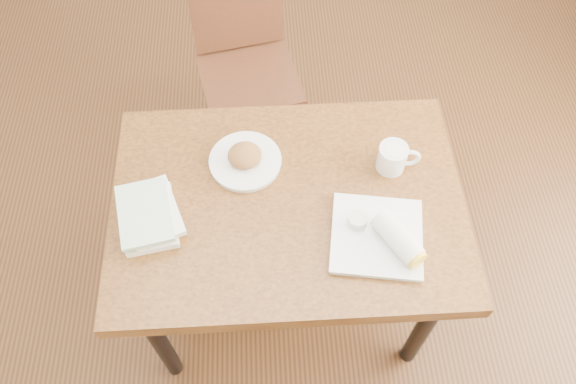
{
  "coord_description": "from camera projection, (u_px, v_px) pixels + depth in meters",
  "views": [
    {
      "loc": [
        -0.05,
        -0.96,
        2.3
      ],
      "look_at": [
        0.0,
        0.0,
        0.8
      ],
      "focal_mm": 35.0,
      "sensor_mm": 36.0,
      "label": 1
    }
  ],
  "objects": [
    {
      "name": "ground",
      "position": [
        288.0,
        291.0,
        2.46
      ],
      "size": [
        4.0,
        5.0,
        0.01
      ],
      "primitive_type": "cube",
      "color": "#472814",
      "rests_on": "ground"
    },
    {
      "name": "plate_burrito",
      "position": [
        383.0,
        237.0,
        1.72
      ],
      "size": [
        0.32,
        0.32,
        0.09
      ],
      "color": "white",
      "rests_on": "table"
    },
    {
      "name": "chair_far",
      "position": [
        244.0,
        53.0,
        2.47
      ],
      "size": [
        0.5,
        0.5,
        0.95
      ],
      "color": "#4E2516",
      "rests_on": "ground"
    },
    {
      "name": "plate_scone",
      "position": [
        245.0,
        159.0,
        1.88
      ],
      "size": [
        0.25,
        0.25,
        0.08
      ],
      "color": "white",
      "rests_on": "table"
    },
    {
      "name": "coffee_mug",
      "position": [
        394.0,
        157.0,
        1.85
      ],
      "size": [
        0.14,
        0.1,
        0.1
      ],
      "color": "white",
      "rests_on": "table"
    },
    {
      "name": "table",
      "position": [
        288.0,
        214.0,
        1.89
      ],
      "size": [
        1.15,
        0.81,
        0.75
      ],
      "color": "brown",
      "rests_on": "ground"
    },
    {
      "name": "book_stack",
      "position": [
        149.0,
        215.0,
        1.76
      ],
      "size": [
        0.23,
        0.28,
        0.06
      ],
      "color": "white",
      "rests_on": "table"
    }
  ]
}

